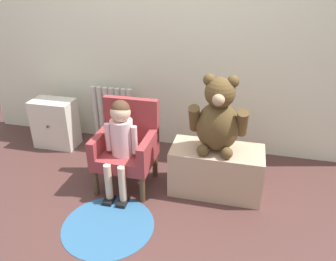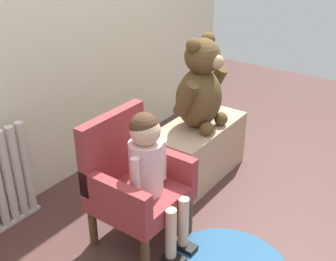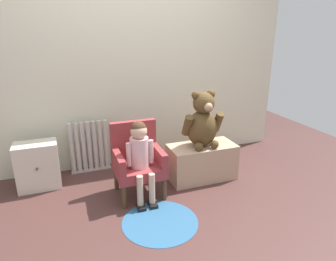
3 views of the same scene
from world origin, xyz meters
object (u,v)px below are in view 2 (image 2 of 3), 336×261
object	(u,v)px
child_armchair	(133,181)
child_figure	(150,163)
large_teddy_bear	(200,88)
low_bench	(198,150)

from	to	relation	value
child_armchair	child_figure	size ratio (longest dim) A/B	0.92
child_figure	large_teddy_bear	world-z (taller)	large_teddy_bear
low_bench	large_teddy_bear	world-z (taller)	large_teddy_bear
low_bench	large_teddy_bear	distance (m)	0.44
child_armchair	child_figure	xyz separation A→B (m)	(0.00, -0.11, 0.15)
child_armchair	low_bench	bearing A→B (deg)	3.65
child_figure	low_bench	xyz separation A→B (m)	(0.71, 0.16, -0.30)
child_armchair	large_teddy_bear	xyz separation A→B (m)	(0.70, 0.04, 0.28)
child_armchair	child_figure	distance (m)	0.18
low_bench	large_teddy_bear	xyz separation A→B (m)	(-0.01, -0.01, 0.44)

